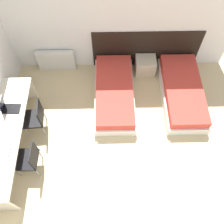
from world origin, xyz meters
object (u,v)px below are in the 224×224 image
at_px(bed_near_window, 114,93).
at_px(laptop, 8,107).
at_px(nightstand, 145,66).
at_px(chair_near_laptop, 35,117).
at_px(bed_near_door, 182,92).
at_px(chair_near_notebook, 29,158).

xyz_separation_m(bed_near_window, laptop, (-2.12, -0.71, 0.61)).
xyz_separation_m(nightstand, chair_near_laptop, (-2.46, -1.57, 0.27)).
distance_m(nightstand, chair_near_laptop, 2.93).
relative_size(bed_near_door, chair_near_notebook, 2.30).
bearing_deg(bed_near_window, chair_near_laptop, -155.37).
relative_size(chair_near_laptop, laptop, 2.55).
height_order(nightstand, chair_near_notebook, chair_near_notebook).
bearing_deg(laptop, nightstand, 29.35).
height_order(bed_near_window, bed_near_door, same).
relative_size(nightstand, laptop, 1.42).
bearing_deg(chair_near_laptop, bed_near_window, 20.34).
relative_size(bed_near_window, nightstand, 4.14).
height_order(bed_near_door, nightstand, nightstand).
height_order(bed_near_window, chair_near_laptop, chair_near_laptop).
distance_m(chair_near_notebook, laptop, 1.10).
relative_size(chair_near_notebook, laptop, 2.55).
bearing_deg(nightstand, laptop, -152.32).
distance_m(bed_near_door, chair_near_laptop, 3.35).
distance_m(bed_near_door, laptop, 3.81).
xyz_separation_m(bed_near_door, nightstand, (-0.79, 0.81, 0.01)).
xyz_separation_m(chair_near_notebook, laptop, (-0.45, 0.95, 0.33)).
distance_m(bed_near_window, nightstand, 1.13).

